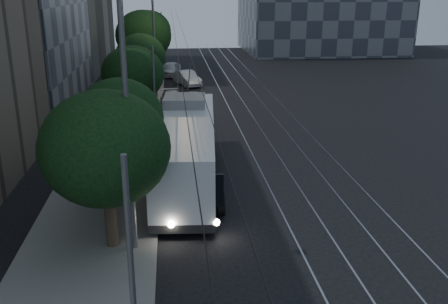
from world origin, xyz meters
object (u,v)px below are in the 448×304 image
Objects in this scene: streetlamp_near at (138,79)px; trolleybus at (187,149)px; pickup_silver at (172,121)px; car_white_b at (173,100)px; car_white_c at (187,78)px; car_white_a at (192,101)px; streetlamp_far at (159,20)px; car_white_d at (170,69)px.

trolleybus is at bearing 75.15° from streetlamp_near.
pickup_silver is 1.41× the size of car_white_b.
trolleybus is 2.89× the size of car_white_c.
pickup_silver is at bearing -114.63° from car_white_c.
pickup_silver reaches higher than car_white_a.
trolleybus reaches higher than car_white_b.
car_white_b is (-0.54, 16.06, -1.09)m from trolleybus.
streetlamp_far is (-2.44, -5.86, 5.91)m from car_white_c.
streetlamp_near is (-1.78, -6.71, 4.66)m from trolleybus.
trolleybus is at bearing -80.02° from car_white_a.
pickup_silver is 7.30m from car_white_b.
streetlamp_far is at bearing 108.07° from pickup_silver.
car_white_d reaches higher than car_white_c.
car_white_c is (0.90, 25.51, -1.00)m from trolleybus.
pickup_silver reaches higher than car_white_b.
car_white_d is (-1.60, 5.51, 0.04)m from car_white_c.
car_white_c is (0.00, 9.95, 0.05)m from car_white_a.
trolleybus is 20.31m from streetlamp_far.
streetlamp_far reaches higher than car_white_a.
trolleybus reaches higher than pickup_silver.
car_white_d is at bearing 87.02° from car_white_c.
streetlamp_far reaches higher than car_white_b.
car_white_b is at bearing 102.38° from pickup_silver.
streetlamp_near is (-1.08, -37.73, 5.62)m from car_white_d.
car_white_a is at bearing -27.21° from car_white_b.
car_white_c is at bearing 67.39° from streetlamp_far.
pickup_silver is at bearing 98.93° from trolleybus.
car_white_c is 5.74m from car_white_d.
car_white_c is (1.44, 9.45, 0.09)m from car_white_b.
car_white_b is (-1.44, 0.50, -0.04)m from car_white_a.
pickup_silver is 0.54× the size of streetlamp_far.
car_white_d is (-0.16, 14.96, 0.13)m from car_white_b.
car_white_c is 0.39× the size of streetlamp_far.
car_white_a is at bearing 91.05° from trolleybus.
car_white_a is 23.14m from streetlamp_near.
car_white_a is 0.37× the size of streetlamp_near.
streetlamp_far is at bearing 134.11° from car_white_a.
streetlamp_near is at bearing -100.49° from trolleybus.
car_white_d is at bearing 82.57° from car_white_b.
car_white_c is 0.98× the size of car_white_d.
streetlamp_near is 26.36m from streetlamp_far.
streetlamp_near is (-1.08, -15.47, 5.53)m from pickup_silver.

